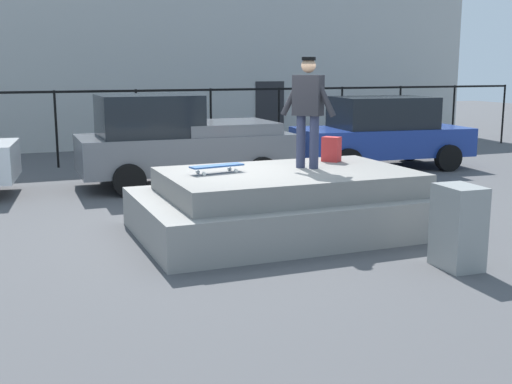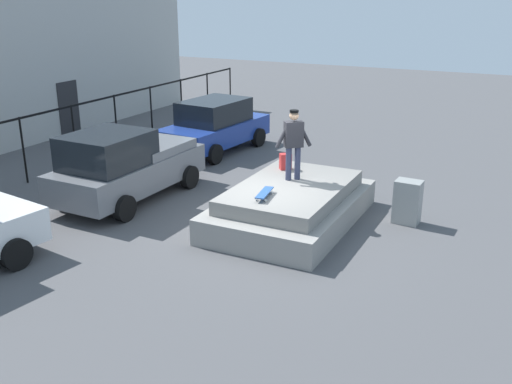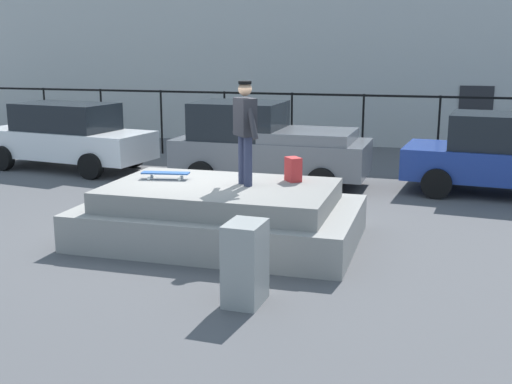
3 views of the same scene
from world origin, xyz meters
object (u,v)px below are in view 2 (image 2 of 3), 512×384
at_px(car_grey_pickup_mid, 125,165).
at_px(car_blue_sedan_far, 215,125).
at_px(backpack, 285,162).
at_px(skateboard, 264,193).
at_px(utility_box, 407,202).
at_px(skateboarder, 294,140).

height_order(car_grey_pickup_mid, car_blue_sedan_far, car_grey_pickup_mid).
relative_size(backpack, car_blue_sedan_far, 0.09).
height_order(skateboard, car_grey_pickup_mid, car_grey_pickup_mid).
xyz_separation_m(backpack, utility_box, (0.10, -3.09, -0.61)).
relative_size(skateboarder, skateboard, 2.01).
bearing_deg(backpack, utility_box, -37.21).
height_order(backpack, car_grey_pickup_mid, car_grey_pickup_mid).
bearing_deg(car_grey_pickup_mid, skateboarder, -79.00).
relative_size(skateboarder, car_grey_pickup_mid, 0.37).
height_order(skateboarder, skateboard, skateboarder).
bearing_deg(car_blue_sedan_far, car_grey_pickup_mid, -175.46).
bearing_deg(skateboarder, utility_box, -73.01).
bearing_deg(car_blue_sedan_far, skateboard, -141.22).
distance_m(skateboarder, car_grey_pickup_mid, 4.52).
xyz_separation_m(skateboarder, skateboard, (-1.44, 0.06, -0.86)).
relative_size(car_blue_sedan_far, utility_box, 4.21).
bearing_deg(car_grey_pickup_mid, car_blue_sedan_far, 4.54).
bearing_deg(car_grey_pickup_mid, skateboard, -97.93).
bearing_deg(skateboard, car_blue_sedan_far, 38.78).
xyz_separation_m(backpack, car_blue_sedan_far, (3.71, 4.26, -0.25)).
relative_size(skateboarder, backpack, 4.13).
bearing_deg(car_grey_pickup_mid, utility_box, -76.72).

